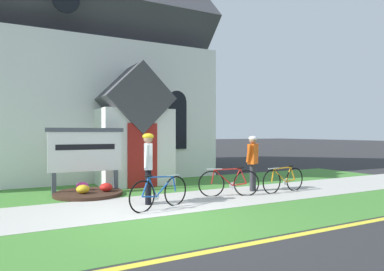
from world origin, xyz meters
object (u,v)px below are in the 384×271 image
bicycle_green (229,183)px  bicycle_blue (284,180)px  church_sign (86,151)px  cyclist_in_white_jersey (253,159)px  cyclist_in_red_jersey (148,162)px  roadside_conifer (175,85)px  bicycle_orange (159,192)px

bicycle_green → bicycle_blue: bearing=-5.7°
church_sign → cyclist_in_white_jersey: church_sign is taller
bicycle_blue → cyclist_in_white_jersey: 1.11m
church_sign → cyclist_in_red_jersey: 2.55m
cyclist_in_white_jersey → church_sign: bearing=156.9°
cyclist_in_red_jersey → cyclist_in_white_jersey: bearing=5.4°
bicycle_blue → cyclist_in_white_jersey: cyclist_in_white_jersey is taller
cyclist_in_red_jersey → roadside_conifer: roadside_conifer is taller
church_sign → bicycle_orange: 3.24m
cyclist_in_white_jersey → cyclist_in_red_jersey: cyclist_in_red_jersey is taller
cyclist_in_red_jersey → bicycle_blue: bearing=-3.2°
church_sign → cyclist_in_red_jersey: (1.08, -2.30, -0.19)m
cyclist_in_white_jersey → cyclist_in_red_jersey: 3.55m
bicycle_blue → bicycle_orange: bearing=-174.9°
cyclist_in_red_jersey → bicycle_green: bearing=-1.2°
bicycle_orange → roadside_conifer: roadside_conifer is taller
church_sign → bicycle_orange: (1.13, -2.92, -0.86)m
bicycle_blue → cyclist_in_red_jersey: 4.31m
roadside_conifer → bicycle_blue: bearing=-94.7°
church_sign → bicycle_green: (3.49, -2.36, -0.86)m
church_sign → bicycle_green: bearing=-34.1°
bicycle_orange → cyclist_in_red_jersey: cyclist_in_red_jersey is taller
church_sign → bicycle_blue: (5.33, -2.54, -0.87)m
church_sign → roadside_conifer: size_ratio=0.33×
bicycle_blue → cyclist_in_white_jersey: size_ratio=1.01×
bicycle_blue → cyclist_in_white_jersey: (-0.72, 0.57, 0.62)m
cyclist_in_white_jersey → cyclist_in_red_jersey: (-3.53, -0.33, 0.06)m
cyclist_in_red_jersey → bicycle_orange: bearing=-85.5°
cyclist_in_white_jersey → roadside_conifer: size_ratio=0.25×
roadside_conifer → bicycle_green: bearing=-105.9°
church_sign → bicycle_green: 4.29m
cyclist_in_white_jersey → roadside_conifer: bearing=80.4°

